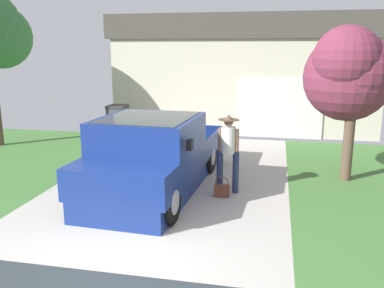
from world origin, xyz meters
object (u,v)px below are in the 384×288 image
object	(u,v)px
front_yard_tree	(350,73)
house_with_garage	(246,71)
person_with_hat	(228,148)
wheeled_trash_bin	(118,120)
pickup_truck	(152,158)
handbag	(222,190)

from	to	relation	value
front_yard_tree	house_with_garage	bearing A→B (deg)	112.66
person_with_hat	wheeled_trash_bin	xyz separation A→B (m)	(-4.40, 4.77, -0.38)
pickup_truck	handbag	xyz separation A→B (m)	(1.52, -0.04, -0.61)
handbag	wheeled_trash_bin	distance (m)	6.69
pickup_truck	person_with_hat	size ratio (longest dim) A/B	3.05
house_with_garage	wheeled_trash_bin	distance (m)	5.73
person_with_hat	handbag	xyz separation A→B (m)	(-0.08, -0.32, -0.84)
pickup_truck	wheeled_trash_bin	xyz separation A→B (m)	(-2.80, 5.05, -0.14)
house_with_garage	wheeled_trash_bin	xyz separation A→B (m)	(-4.09, -3.71, -1.52)
wheeled_trash_bin	front_yard_tree	bearing A→B (deg)	-24.47
front_yard_tree	person_with_hat	bearing A→B (deg)	-148.00
pickup_truck	front_yard_tree	world-z (taller)	front_yard_tree
person_with_hat	front_yard_tree	distance (m)	3.38
person_with_hat	pickup_truck	bearing A→B (deg)	10.31
pickup_truck	front_yard_tree	distance (m)	4.89
handbag	house_with_garage	world-z (taller)	house_with_garage
pickup_truck	house_with_garage	bearing A→B (deg)	-95.19
house_with_garage	front_yard_tree	world-z (taller)	house_with_garage
pickup_truck	front_yard_tree	bearing A→B (deg)	-152.49
handbag	house_with_garage	bearing A→B (deg)	91.48
front_yard_tree	wheeled_trash_bin	distance (m)	7.88
person_with_hat	front_yard_tree	bearing A→B (deg)	-147.56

